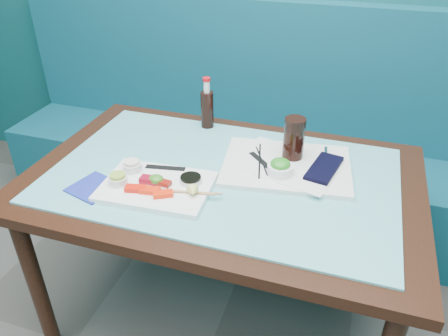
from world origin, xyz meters
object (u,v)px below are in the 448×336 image
(booth_bench, at_px, (269,155))
(cola_bottle_body, at_px, (207,110))
(dining_table, at_px, (223,194))
(serving_tray, at_px, (286,166))
(seaweed_bowl, at_px, (280,170))
(sashimi_plate, at_px, (157,187))
(blue_napkin, at_px, (94,187))
(cola_glass, at_px, (294,138))

(booth_bench, height_order, cola_bottle_body, booth_bench)
(dining_table, xyz_separation_m, serving_tray, (0.21, 0.11, 0.10))
(serving_tray, xyz_separation_m, seaweed_bowl, (-0.01, -0.07, 0.03))
(dining_table, xyz_separation_m, sashimi_plate, (-0.18, -0.16, 0.10))
(dining_table, height_order, sashimi_plate, sashimi_plate)
(serving_tray, height_order, cola_bottle_body, cola_bottle_body)
(booth_bench, relative_size, blue_napkin, 20.72)
(sashimi_plate, height_order, cola_glass, cola_glass)
(booth_bench, distance_m, cola_bottle_body, 0.70)
(booth_bench, distance_m, seaweed_bowl, 0.93)
(serving_tray, height_order, cola_glass, cola_glass)
(seaweed_bowl, bearing_deg, dining_table, -170.72)
(dining_table, distance_m, cola_bottle_body, 0.42)
(serving_tray, distance_m, cola_bottle_body, 0.46)
(seaweed_bowl, height_order, cola_glass, cola_glass)
(cola_glass, bearing_deg, sashimi_plate, -140.98)
(sashimi_plate, relative_size, cola_bottle_body, 2.34)
(serving_tray, bearing_deg, blue_napkin, -158.88)
(dining_table, xyz_separation_m, cola_bottle_body, (-0.18, 0.34, 0.17))
(serving_tray, relative_size, blue_napkin, 3.18)
(dining_table, relative_size, cola_bottle_body, 8.94)
(serving_tray, bearing_deg, cola_glass, 71.85)
(seaweed_bowl, relative_size, cola_bottle_body, 0.58)
(sashimi_plate, distance_m, serving_tray, 0.48)
(booth_bench, bearing_deg, dining_table, -90.00)
(sashimi_plate, bearing_deg, booth_bench, 76.46)
(dining_table, bearing_deg, cola_bottle_body, 117.92)
(sashimi_plate, bearing_deg, blue_napkin, -166.87)
(dining_table, distance_m, cola_glass, 0.33)
(sashimi_plate, xyz_separation_m, cola_glass, (0.40, 0.33, 0.09))
(seaweed_bowl, distance_m, cola_bottle_body, 0.49)
(booth_bench, distance_m, sashimi_plate, 1.09)
(booth_bench, bearing_deg, blue_napkin, -110.14)
(cola_bottle_body, bearing_deg, seaweed_bowl, -39.00)
(dining_table, relative_size, sashimi_plate, 3.82)
(sashimi_plate, bearing_deg, dining_table, 38.72)
(booth_bench, bearing_deg, sashimi_plate, -100.29)
(booth_bench, height_order, seaweed_bowl, booth_bench)
(serving_tray, bearing_deg, sashimi_plate, -153.20)
(seaweed_bowl, bearing_deg, cola_glass, 81.25)
(serving_tray, bearing_deg, dining_table, -160.77)
(sashimi_plate, distance_m, seaweed_bowl, 0.43)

